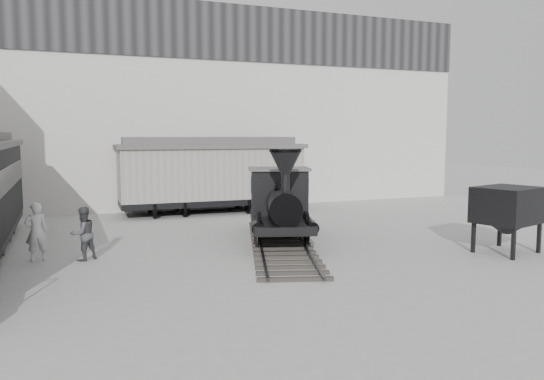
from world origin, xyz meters
name	(u,v)px	position (x,y,z in m)	size (l,w,h in m)	color
ground	(291,269)	(0.00, 0.00, 0.00)	(90.00, 90.00, 0.00)	#9E9E9B
north_wall	(183,106)	(0.00, 14.98, 5.55)	(34.00, 2.51, 11.00)	silver
locomotive	(280,208)	(1.25, 3.91, 1.28)	(5.02, 9.98, 3.46)	#2A2723
boxcar	(212,173)	(0.82, 12.09, 2.04)	(9.57, 3.20, 3.89)	black
visitor_a	(36,232)	(-7.11, 3.95, 0.94)	(0.69, 0.45, 1.89)	silver
visitor_b	(83,234)	(-5.72, 3.48, 0.87)	(0.84, 0.66, 1.73)	#48494D
coal_hopper	(507,210)	(7.75, -0.63, 1.47)	(2.46, 2.20, 2.26)	black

